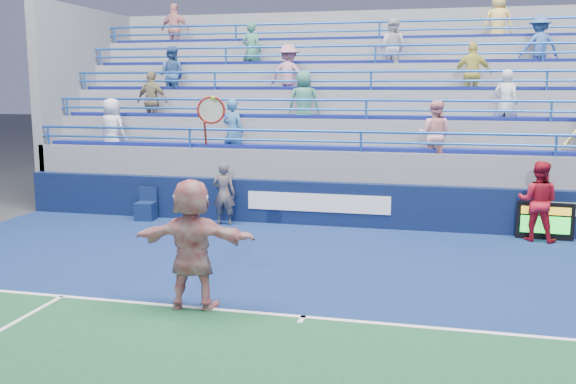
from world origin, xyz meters
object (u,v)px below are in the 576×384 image
(line_judge, at_px, (224,194))
(serve_speed_board, at_px, (545,221))
(ball_girl, at_px, (538,201))
(tennis_player, at_px, (193,244))
(judge_chair, at_px, (146,210))

(line_judge, bearing_deg, serve_speed_board, 179.09)
(line_judge, xyz_separation_m, ball_girl, (7.42, 0.01, 0.12))
(serve_speed_board, relative_size, line_judge, 0.78)
(line_judge, height_order, ball_girl, ball_girl)
(line_judge, bearing_deg, tennis_player, 102.46)
(tennis_player, bearing_deg, serve_speed_board, 45.19)
(serve_speed_board, height_order, judge_chair, serve_speed_board)
(serve_speed_board, distance_m, ball_girl, 0.54)
(tennis_player, bearing_deg, line_judge, 104.65)
(tennis_player, height_order, line_judge, tennis_player)
(serve_speed_board, xyz_separation_m, ball_girl, (-0.20, -0.16, 0.48))
(tennis_player, distance_m, ball_girl, 8.36)
(judge_chair, xyz_separation_m, tennis_player, (3.72, -5.98, 0.77))
(tennis_player, bearing_deg, judge_chair, 121.87)
(line_judge, bearing_deg, ball_girl, 177.90)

